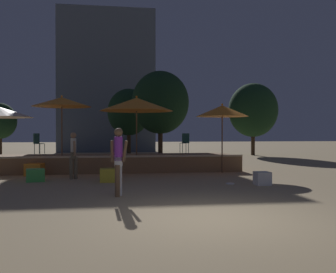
% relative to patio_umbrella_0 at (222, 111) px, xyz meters
% --- Properties ---
extents(ground_plane, '(120.00, 120.00, 0.00)m').
position_rel_patio_umbrella_0_xyz_m(ground_plane, '(-2.50, -8.02, -2.57)').
color(ground_plane, tan).
extents(wooden_deck, '(10.97, 2.98, 0.74)m').
position_rel_patio_umbrella_0_xyz_m(wooden_deck, '(-4.52, 1.71, -2.24)').
color(wooden_deck, olive).
rests_on(wooden_deck, ground).
extents(patio_umbrella_0, '(2.16, 2.16, 2.88)m').
position_rel_patio_umbrella_0_xyz_m(patio_umbrella_0, '(0.00, 0.00, 0.00)').
color(patio_umbrella_0, brown).
rests_on(patio_umbrella_0, ground).
extents(patio_umbrella_1, '(2.35, 2.35, 3.18)m').
position_rel_patio_umbrella_0_xyz_m(patio_umbrella_1, '(-6.54, 0.48, 0.33)').
color(patio_umbrella_1, brown).
rests_on(patio_umbrella_1, ground).
extents(patio_umbrella_2, '(3.00, 3.00, 3.18)m').
position_rel_patio_umbrella_0_xyz_m(patio_umbrella_2, '(-3.53, 0.31, 0.26)').
color(patio_umbrella_2, brown).
rests_on(patio_umbrella_2, ground).
extents(cube_seat_0, '(0.47, 0.47, 0.42)m').
position_rel_patio_umbrella_0_xyz_m(cube_seat_0, '(0.23, -3.71, -2.36)').
color(cube_seat_0, white).
rests_on(cube_seat_0, ground).
extents(cube_seat_1, '(0.71, 0.71, 0.42)m').
position_rel_patio_umbrella_0_xyz_m(cube_seat_1, '(-7.12, -1.74, -2.36)').
color(cube_seat_1, '#4CC651').
rests_on(cube_seat_1, ground).
extents(cube_seat_2, '(0.70, 0.70, 0.48)m').
position_rel_patio_umbrella_0_xyz_m(cube_seat_2, '(-7.50, 0.02, -2.33)').
color(cube_seat_2, orange).
rests_on(cube_seat_2, ground).
extents(cube_seat_3, '(0.57, 0.57, 0.45)m').
position_rel_patio_umbrella_0_xyz_m(cube_seat_3, '(-4.63, -2.22, -2.34)').
color(cube_seat_3, yellow).
rests_on(cube_seat_3, ground).
extents(person_0, '(0.47, 0.29, 1.79)m').
position_rel_patio_umbrella_0_xyz_m(person_0, '(-4.33, -5.19, -1.58)').
color(person_0, brown).
rests_on(person_0, ground).
extents(person_1, '(0.28, 0.50, 1.68)m').
position_rel_patio_umbrella_0_xyz_m(person_1, '(-5.90, -1.27, -1.66)').
color(person_1, '#72664C').
rests_on(person_1, ground).
extents(bistro_chair_0, '(0.47, 0.47, 0.90)m').
position_rel_patio_umbrella_0_xyz_m(bistro_chair_0, '(-1.20, 1.95, -1.29)').
color(bistro_chair_0, '#1E4C47').
rests_on(bistro_chair_0, wooden_deck).
extents(bistro_chair_1, '(0.47, 0.47, 0.90)m').
position_rel_patio_umbrella_0_xyz_m(bistro_chair_1, '(-7.75, 1.96, -1.29)').
color(bistro_chair_1, '#1E4C47').
rests_on(bistro_chair_1, wooden_deck).
extents(frisbee_disc, '(0.28, 0.28, 0.03)m').
position_rel_patio_umbrella_0_xyz_m(frisbee_disc, '(-0.72, -3.38, -2.55)').
color(frisbee_disc, white).
rests_on(frisbee_disc, ground).
extents(background_tree_0, '(3.43, 3.43, 5.37)m').
position_rel_patio_umbrella_0_xyz_m(background_tree_0, '(-1.69, 7.28, 0.91)').
color(background_tree_0, '#3D2B1C').
rests_on(background_tree_0, ground).
extents(background_tree_1, '(2.32, 2.32, 3.77)m').
position_rel_patio_umbrella_0_xyz_m(background_tree_1, '(-12.47, 12.87, -0.08)').
color(background_tree_1, '#3D2B1C').
rests_on(background_tree_1, ground).
extents(background_tree_2, '(3.06, 3.06, 4.83)m').
position_rel_patio_umbrella_0_xyz_m(background_tree_2, '(-3.40, 12.02, 0.57)').
color(background_tree_2, '#3D2B1C').
rests_on(background_tree_2, ground).
extents(background_tree_3, '(3.61, 3.61, 5.32)m').
position_rel_patio_umbrella_0_xyz_m(background_tree_3, '(5.73, 11.41, 0.76)').
color(background_tree_3, '#3D2B1C').
rests_on(background_tree_3, ground).
extents(distant_building, '(8.30, 3.20, 12.32)m').
position_rel_patio_umbrella_0_xyz_m(distant_building, '(-5.08, 18.46, 3.59)').
color(distant_building, '#4C5666').
rests_on(distant_building, ground).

